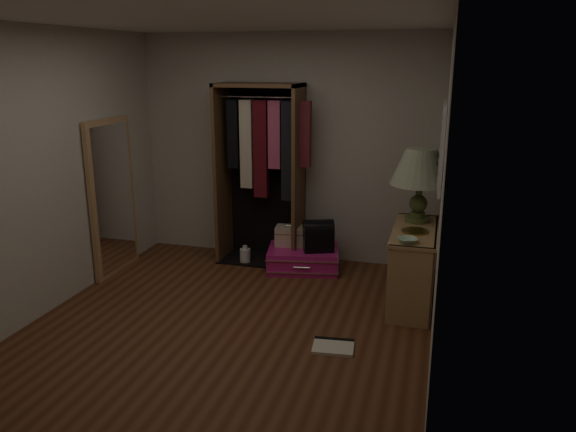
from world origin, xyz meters
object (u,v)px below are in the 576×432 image
object	(u,v)px
console_bookshelf	(413,263)
floor_mirror	(112,197)
table_lamp	(421,168)
white_jug	(245,256)
open_wardrobe	(264,159)
train_case	(290,236)
pink_suitcase	(303,259)
black_bag	(318,235)

from	to	relation	value
console_bookshelf	floor_mirror	bearing A→B (deg)	-179.21
floor_mirror	table_lamp	size ratio (longest dim) A/B	2.33
console_bookshelf	white_jug	distance (m)	2.04
open_wardrobe	console_bookshelf	bearing A→B (deg)	-22.59
open_wardrobe	train_case	xyz separation A→B (m)	(0.33, -0.09, -0.85)
pink_suitcase	white_jug	size ratio (longest dim) A/B	4.18
console_bookshelf	black_bag	bearing A→B (deg)	153.44
black_bag	table_lamp	bearing A→B (deg)	-36.11
console_bookshelf	pink_suitcase	bearing A→B (deg)	155.87
floor_mirror	train_case	xyz separation A→B (m)	(1.82, 0.68, -0.49)
train_case	black_bag	size ratio (longest dim) A/B	0.92
open_wardrobe	floor_mirror	distance (m)	1.72
console_bookshelf	floor_mirror	xyz separation A→B (m)	(-3.24, -0.04, 0.46)
floor_mirror	train_case	size ratio (longest dim) A/B	4.81
white_jug	console_bookshelf	bearing A→B (deg)	-16.01
console_bookshelf	white_jug	bearing A→B (deg)	163.99
train_case	table_lamp	xyz separation A→B (m)	(1.42, -0.39, 0.92)
train_case	black_bag	world-z (taller)	black_bag
floor_mirror	pink_suitcase	size ratio (longest dim) A/B	1.90
console_bookshelf	train_case	size ratio (longest dim) A/B	3.17
white_jug	black_bag	bearing A→B (deg)	-1.64
console_bookshelf	black_bag	size ratio (longest dim) A/B	2.92
open_wardrobe	white_jug	distance (m)	1.15
black_bag	console_bookshelf	bearing A→B (deg)	-47.38
pink_suitcase	black_bag	xyz separation A→B (m)	(0.18, -0.02, 0.31)
floor_mirror	table_lamp	xyz separation A→B (m)	(3.24, 0.28, 0.43)
pink_suitcase	train_case	world-z (taller)	train_case
open_wardrobe	pink_suitcase	size ratio (longest dim) A/B	2.29
console_bookshelf	open_wardrobe	distance (m)	2.06
floor_mirror	black_bag	distance (m)	2.29
floor_mirror	black_bag	world-z (taller)	floor_mirror
table_lamp	open_wardrobe	bearing A→B (deg)	164.45
black_bag	table_lamp	world-z (taller)	table_lamp
train_case	pink_suitcase	bearing A→B (deg)	-31.13
train_case	console_bookshelf	bearing A→B (deg)	-31.32
table_lamp	white_jug	world-z (taller)	table_lamp
open_wardrobe	pink_suitcase	world-z (taller)	open_wardrobe
pink_suitcase	white_jug	distance (m)	0.70
open_wardrobe	black_bag	bearing A→B (deg)	-15.96
console_bookshelf	table_lamp	xyz separation A→B (m)	(0.00, 0.24, 0.89)
train_case	white_jug	world-z (taller)	train_case
table_lamp	white_jug	size ratio (longest dim) A/B	3.40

